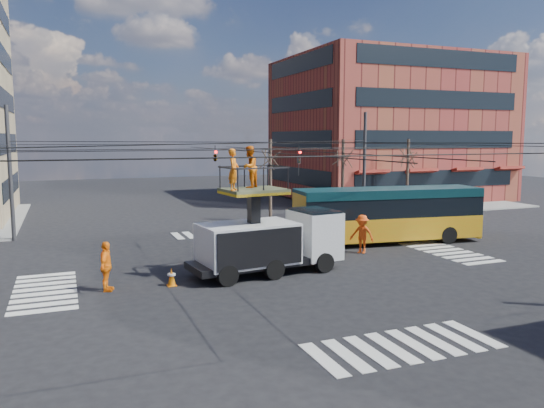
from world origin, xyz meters
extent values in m
plane|color=black|center=(0.00, 0.00, 0.00)|extent=(120.00, 120.00, 0.00)
cube|color=slate|center=(21.00, 21.00, 0.06)|extent=(18.00, 18.00, 0.12)
cube|color=black|center=(-13.00, 24.00, 2.33)|extent=(0.12, 13.60, 1.50)
cube|color=black|center=(-13.00, 24.00, 5.67)|extent=(0.12, 13.60, 1.50)
cube|color=black|center=(-13.00, 24.00, 9.00)|extent=(0.12, 13.60, 1.50)
cube|color=black|center=(-13.00, 24.00, 12.33)|extent=(0.12, 13.60, 1.50)
cube|color=black|center=(-13.00, 24.00, 15.67)|extent=(0.12, 13.60, 1.50)
cube|color=maroon|center=(22.00, 24.00, 7.00)|extent=(20.00, 16.00, 14.00)
cube|color=black|center=(22.00, 16.00, 2.45)|extent=(17.00, 0.12, 1.58)
cube|color=black|center=(12.00, 24.00, 2.45)|extent=(0.12, 13.60, 1.58)
cube|color=black|center=(22.00, 16.00, 5.95)|extent=(17.00, 0.12, 1.57)
cube|color=black|center=(12.00, 24.00, 5.95)|extent=(0.12, 13.60, 1.57)
cube|color=black|center=(22.00, 16.00, 9.45)|extent=(17.00, 0.12, 1.57)
cube|color=black|center=(12.00, 24.00, 9.45)|extent=(0.12, 13.60, 1.57)
cube|color=black|center=(22.00, 16.00, 12.95)|extent=(17.00, 0.12, 1.57)
cube|color=black|center=(12.00, 24.00, 12.95)|extent=(0.12, 13.60, 1.57)
cylinder|color=#2D2D30|center=(12.00, 12.00, 4.00)|extent=(0.24, 0.24, 8.00)
cylinder|color=#2D2D30|center=(-12.00, 12.00, 4.00)|extent=(0.24, 0.24, 8.00)
cylinder|color=black|center=(0.00, 12.00, 5.70)|extent=(24.00, 0.03, 0.03)
cylinder|color=black|center=(0.00, -12.00, 5.70)|extent=(24.00, 0.03, 0.03)
cylinder|color=black|center=(12.00, 0.00, 5.70)|extent=(0.03, 24.00, 0.03)
cylinder|color=black|center=(0.00, 0.00, 5.90)|extent=(24.02, 24.02, 0.03)
cylinder|color=black|center=(0.00, 0.00, 5.90)|extent=(24.02, 24.02, 0.03)
cylinder|color=black|center=(0.00, -1.20, 5.60)|extent=(24.00, 0.03, 0.03)
cylinder|color=black|center=(0.00, 1.20, 5.60)|extent=(24.00, 0.03, 0.03)
cylinder|color=black|center=(-1.20, 0.00, 5.50)|extent=(0.03, 24.00, 0.03)
cylinder|color=black|center=(1.20, 0.00, 5.50)|extent=(0.03, 24.00, 0.03)
imported|color=black|center=(2.50, 3.00, 5.10)|extent=(0.16, 0.20, 1.00)
imported|color=black|center=(-1.50, 5.00, 5.35)|extent=(0.26, 1.24, 0.50)
cylinder|color=#382B21|center=(5.00, 13.50, 3.00)|extent=(0.24, 0.24, 6.00)
cylinder|color=#382B21|center=(11.00, 13.50, 3.00)|extent=(0.24, 0.24, 6.00)
cylinder|color=#382B21|center=(17.00, 13.50, 3.00)|extent=(0.24, 0.24, 6.00)
cube|color=black|center=(-0.72, -0.53, 0.55)|extent=(7.21, 3.01, 0.30)
cube|color=silver|center=(1.87, -0.23, 1.55)|extent=(2.07, 2.59, 2.20)
cube|color=black|center=(1.87, -0.23, 2.35)|extent=(1.86, 2.47, 0.80)
cube|color=silver|center=(-1.61, -0.64, 1.45)|extent=(4.46, 2.98, 1.80)
cylinder|color=black|center=(1.80, -1.39, 0.45)|extent=(0.93, 0.45, 0.90)
cylinder|color=black|center=(1.53, 0.89, 0.45)|extent=(0.93, 0.45, 0.90)
cylinder|color=black|center=(-0.78, -1.70, 0.45)|extent=(0.93, 0.45, 0.90)
cylinder|color=black|center=(-1.05, 0.59, 0.45)|extent=(0.93, 0.45, 0.90)
cylinder|color=black|center=(-2.96, -1.96, 0.45)|extent=(0.93, 0.45, 0.90)
cylinder|color=black|center=(-3.23, 0.33, 0.45)|extent=(0.93, 0.45, 0.90)
cube|color=black|center=(-1.31, -0.60, 2.61)|extent=(0.50, 0.50, 2.43)
cube|color=#3B4428|center=(-1.31, -0.60, 3.83)|extent=(2.83, 2.39, 0.12)
cube|color=yellow|center=(-1.31, -0.60, 3.71)|extent=(2.83, 2.39, 0.12)
imported|color=orange|center=(-2.40, -1.15, 4.77)|extent=(0.70, 0.77, 1.77)
imported|color=orange|center=(-1.36, -0.19, 4.82)|extent=(1.14, 1.14, 1.87)
cube|color=orange|center=(8.43, 3.42, 0.95)|extent=(11.13, 3.90, 1.30)
cube|color=black|center=(8.43, 3.42, 2.15)|extent=(11.12, 3.85, 1.10)
cube|color=#0B2C32|center=(8.43, 3.42, 2.95)|extent=(11.13, 3.90, 0.50)
cube|color=orange|center=(3.12, 4.06, 1.60)|extent=(0.55, 2.48, 2.80)
cube|color=orange|center=(13.74, 2.77, 1.60)|extent=(0.55, 2.48, 2.80)
cube|color=black|center=(3.07, 4.07, 0.45)|extent=(0.46, 2.60, 0.30)
cube|color=gold|center=(3.22, 4.05, 2.85)|extent=(0.29, 1.60, 0.35)
cylinder|color=black|center=(4.50, 2.71, 0.50)|extent=(1.03, 0.42, 1.00)
cylinder|color=black|center=(4.79, 5.05, 0.50)|extent=(1.03, 0.42, 1.00)
cylinder|color=black|center=(11.53, 1.85, 0.50)|extent=(1.03, 0.42, 1.00)
cylinder|color=black|center=(11.82, 4.19, 0.50)|extent=(1.03, 0.42, 1.00)
cone|color=orange|center=(-5.11, -1.08, 0.37)|extent=(0.36, 0.36, 0.74)
imported|color=orange|center=(-7.68, -0.88, 1.01)|extent=(0.84, 1.28, 2.02)
imported|color=#ED480F|center=(5.52, 1.49, 1.03)|extent=(1.41, 1.52, 2.05)
camera|label=1|loc=(-9.10, -22.52, 6.11)|focal=35.00mm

